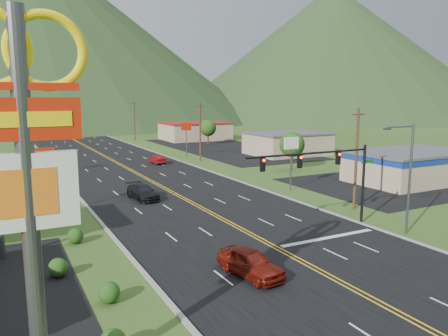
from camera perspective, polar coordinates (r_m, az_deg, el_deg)
name	(u,v)px	position (r m, az deg, el deg)	size (l,w,h in m)	color
ground	(412,321)	(25.04, 23.33, -17.87)	(500.00, 500.00, 0.00)	#304C1B
road	(412,321)	(25.04, 23.33, -17.87)	(20.00, 460.00, 0.04)	black
pylon_sign	(25,153)	(15.77, -24.55, 1.83)	(4.32, 0.60, 14.00)	#59595E
traffic_signal	(328,167)	(37.25, 13.49, 0.12)	(13.10, 0.43, 7.00)	black
streetlight_east	(407,172)	(37.87, 22.84, -0.44)	(3.28, 0.25, 9.00)	#59595E
streetlight_west	(35,131)	(84.08, -23.47, 4.51)	(3.28, 0.25, 9.00)	#59595E
building_east_near	(410,165)	(62.10, 23.15, 0.37)	(15.40, 10.40, 4.10)	tan
building_east_mid	(287,143)	(85.28, 8.28, 3.20)	(14.40, 11.40, 4.30)	tan
building_east_far	(195,131)	(113.66, -3.81, 4.84)	(16.40, 12.40, 4.50)	tan
pole_sign_west_a	(44,162)	(44.23, -22.44, 0.73)	(2.00, 0.18, 6.40)	#59595E
pole_sign_west_b	(28,141)	(66.03, -24.26, 3.23)	(2.00, 0.18, 6.40)	#59595E
pole_sign_east_a	(291,148)	(52.15, 8.79, 2.53)	(2.00, 0.18, 6.40)	#59595E
pole_sign_east_b	(186,130)	(80.06, -4.95, 4.95)	(2.00, 0.18, 6.40)	#59595E
tree_east_a	(292,145)	(67.19, 8.89, 3.04)	(3.84, 3.84, 5.82)	#382314
tree_east_b	(208,128)	(101.83, -2.10, 5.25)	(3.84, 3.84, 5.82)	#382314
utility_pole_a	(356,158)	(44.91, 16.89, 1.25)	(1.60, 0.28, 10.00)	#382314
utility_pole_b	(200,132)	(75.68, -3.13, 4.77)	(1.60, 0.28, 10.00)	#382314
utility_pole_c	(134,120)	(113.22, -11.62, 6.11)	(1.60, 0.28, 10.00)	#382314
utility_pole_d	(100,115)	(152.02, -15.85, 6.72)	(1.60, 0.28, 10.00)	#382314
mountain_n	(29,30)	(236.41, -24.08, 16.18)	(220.00, 220.00, 85.00)	#1F3417
mountain_ne	(331,52)	(253.07, 13.85, 14.49)	(180.00, 180.00, 70.00)	#1F3417
car_red_near	(250,263)	(27.92, 3.45, -12.28)	(2.01, 5.00, 1.70)	maroon
car_dark_mid	(143,192)	(48.46, -10.58, -3.16)	(2.17, 5.34, 1.55)	black
car_red_far	(157,160)	(73.62, -8.71, 1.10)	(1.51, 4.34, 1.43)	maroon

